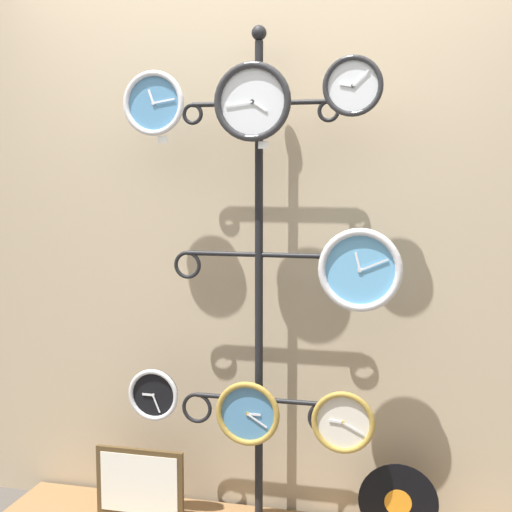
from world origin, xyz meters
TOP-DOWN VIEW (x-y plane):
  - shop_wall at (0.00, 0.57)m, footprint 4.40×0.04m
  - display_stand at (0.00, 0.41)m, footprint 0.73×0.33m
  - clock_top_left at (-0.41, 0.32)m, footprint 0.26×0.04m
  - clock_top_center at (0.00, 0.31)m, footprint 0.31×0.04m
  - clock_top_right at (0.38, 0.32)m, footprint 0.23×0.04m
  - clock_middle_right at (0.42, 0.31)m, footprint 0.32×0.04m
  - clock_bottom_left at (-0.42, 0.30)m, footprint 0.22×0.04m
  - clock_bottom_center at (-0.03, 0.33)m, footprint 0.27×0.04m
  - clock_bottom_right at (0.37, 0.30)m, footprint 0.25×0.04m
  - vinyl_record at (0.58, 0.38)m, footprint 0.32×0.01m
  - picture_frame at (-0.50, 0.31)m, footprint 0.39×0.02m
  - price_tag_upper at (-0.38, 0.32)m, footprint 0.04×0.00m
  - price_tag_mid at (0.04, 0.30)m, footprint 0.04×0.00m

SIDE VIEW (x-z plane):
  - picture_frame at x=-0.50m, z-range 0.06..0.36m
  - vinyl_record at x=0.58m, z-range 0.06..0.38m
  - clock_bottom_center at x=-0.03m, z-range 0.42..0.69m
  - clock_bottom_right at x=0.37m, z-range 0.43..0.68m
  - clock_bottom_left at x=-0.42m, z-range 0.50..0.72m
  - display_stand at x=0.00m, z-range -0.31..1.79m
  - clock_middle_right at x=0.42m, z-range 0.99..1.32m
  - shop_wall at x=0.00m, z-range 0.00..2.80m
  - price_tag_mid at x=0.04m, z-range 1.61..1.64m
  - price_tag_upper at x=-0.38m, z-range 1.64..1.67m
  - clock_top_center at x=0.00m, z-range 1.64..1.95m
  - clock_top_left at x=-0.41m, z-range 1.67..1.93m
  - clock_top_right at x=0.38m, z-range 1.73..1.96m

